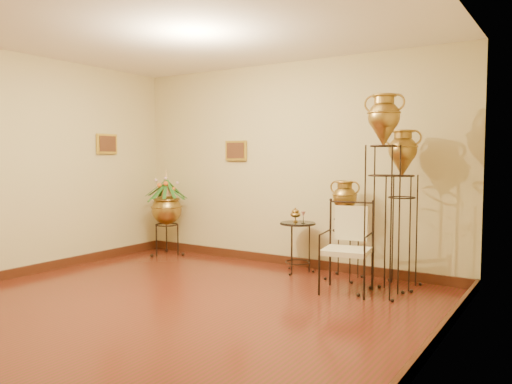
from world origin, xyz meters
The scene contains 8 objects.
ground centered at (0.00, 0.00, 0.00)m, with size 5.00×5.00×0.00m, color #5A1915.
room_shell centered at (-0.01, 0.01, 1.73)m, with size 5.02×5.02×2.81m.
amphora_tall centered at (1.62, 1.68, 1.12)m, with size 0.46×0.46×2.20m.
amphora_mid centered at (1.69, 2.15, 0.93)m, with size 0.42×0.42×1.84m.
amphora_short centered at (0.99, 2.15, 0.62)m, with size 0.43×0.43×1.24m.
planter_urn centered at (-1.91, 2.11, 0.76)m, with size 0.94×0.94×1.35m.
armchair centered at (1.26, 1.59, 0.51)m, with size 0.64×0.61×1.01m.
side_table centered at (0.35, 2.15, 0.34)m, with size 0.46×0.46×0.83m.
Camera 1 is at (3.38, -3.55, 1.50)m, focal length 35.00 mm.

